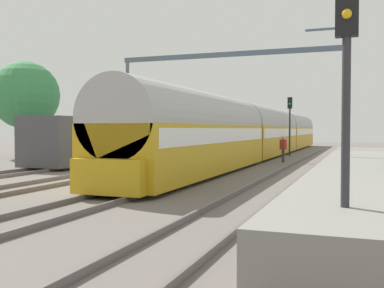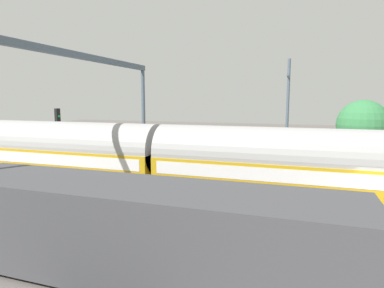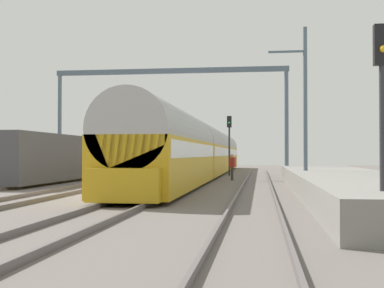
{
  "view_description": "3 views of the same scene",
  "coord_description": "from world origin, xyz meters",
  "px_view_note": "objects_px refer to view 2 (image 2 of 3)",
  "views": [
    {
      "loc": [
        9.33,
        -17.64,
        2.18
      ],
      "look_at": [
        2.08,
        2.03,
        1.49
      ],
      "focal_mm": 42.85,
      "sensor_mm": 36.0,
      "label": 1
    },
    {
      "loc": [
        -14.46,
        3.44,
        5.31
      ],
      "look_at": [
        1.87,
        9.0,
        2.98
      ],
      "focal_mm": 30.76,
      "sensor_mm": 36.0,
      "label": 2
    },
    {
      "loc": [
        6.45,
        -21.67,
        1.71
      ],
      "look_at": [
        1.04,
        19.38,
        2.51
      ],
      "focal_mm": 48.81,
      "sensor_mm": 36.0,
      "label": 3
    }
  ],
  "objects_px": {
    "freight_car": "(133,231)",
    "person_crossing": "(156,166)",
    "passenger_train": "(43,152)",
    "railway_signal_far": "(58,133)",
    "catenary_gantry": "(70,88)"
  },
  "relations": [
    {
      "from": "freight_car",
      "to": "person_crossing",
      "type": "xyz_separation_m",
      "value": [
        10.85,
        4.34,
        -0.44
      ]
    },
    {
      "from": "passenger_train",
      "to": "railway_signal_far",
      "type": "height_order",
      "value": "railway_signal_far"
    },
    {
      "from": "freight_car",
      "to": "catenary_gantry",
      "type": "xyz_separation_m",
      "value": [
        6.24,
        7.02,
        4.45
      ]
    },
    {
      "from": "passenger_train",
      "to": "freight_car",
      "type": "relative_size",
      "value": 3.78
    },
    {
      "from": "freight_car",
      "to": "person_crossing",
      "type": "bearing_deg",
      "value": 21.79
    },
    {
      "from": "person_crossing",
      "to": "catenary_gantry",
      "type": "xyz_separation_m",
      "value": [
        -4.6,
        2.69,
        4.9
      ]
    },
    {
      "from": "person_crossing",
      "to": "passenger_train",
      "type": "bearing_deg",
      "value": -40.29
    },
    {
      "from": "freight_car",
      "to": "catenary_gantry",
      "type": "relative_size",
      "value": 0.77
    },
    {
      "from": "catenary_gantry",
      "to": "passenger_train",
      "type": "bearing_deg",
      "value": 62.68
    },
    {
      "from": "freight_car",
      "to": "railway_signal_far",
      "type": "relative_size",
      "value": 2.75
    },
    {
      "from": "passenger_train",
      "to": "catenary_gantry",
      "type": "height_order",
      "value": "catenary_gantry"
    },
    {
      "from": "freight_car",
      "to": "person_crossing",
      "type": "relative_size",
      "value": 7.51
    },
    {
      "from": "catenary_gantry",
      "to": "person_crossing",
      "type": "bearing_deg",
      "value": -30.29
    },
    {
      "from": "person_crossing",
      "to": "catenary_gantry",
      "type": "relative_size",
      "value": 0.1
    },
    {
      "from": "passenger_train",
      "to": "catenary_gantry",
      "type": "xyz_separation_m",
      "value": [
        -2.08,
        -4.03,
        3.95
      ]
    }
  ]
}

